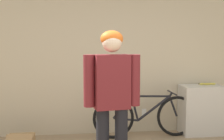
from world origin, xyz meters
name	(u,v)px	position (x,y,z in m)	size (l,w,h in m)	color
wall_back	(113,59)	(0.00, 2.60, 1.30)	(8.00, 0.07, 2.60)	beige
side_shelf	(201,110)	(1.51, 2.33, 0.42)	(0.71, 0.44, 0.84)	beige
person	(112,93)	(-0.25, 0.78, 1.02)	(0.66, 0.26, 1.74)	black
bicycle	(145,116)	(0.50, 2.24, 0.37)	(1.77, 0.46, 0.76)	black
banana	(207,84)	(1.62, 2.38, 0.86)	(0.32, 0.09, 0.04)	#EAD64C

